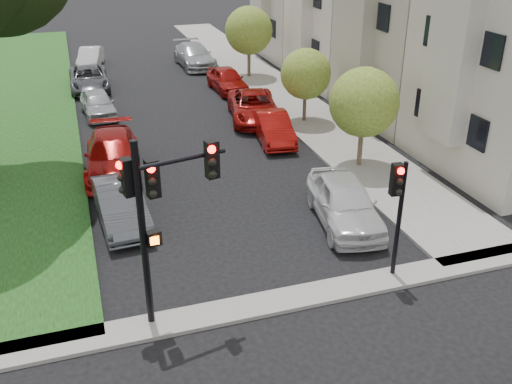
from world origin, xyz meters
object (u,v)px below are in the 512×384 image
object	(u,v)px
car_parked_0	(344,202)
car_parked_4	(194,55)
small_tree_c	(249,31)
car_parked_2	(254,107)
car_parked_5	(121,205)
traffic_signal_main	(157,201)
traffic_signal_secondary	(398,200)
car_parked_3	(227,80)
small_tree_a	(364,102)
car_parked_8	(89,79)
small_tree_b	(306,74)
car_parked_1	(273,128)
car_parked_7	(98,104)
car_parked_6	(112,155)
car_parked_9	(90,58)

from	to	relation	value
car_parked_0	car_parked_4	xyz separation A→B (m)	(0.04, 24.05, -0.02)
small_tree_c	car_parked_2	world-z (taller)	small_tree_c
small_tree_c	car_parked_5	distance (m)	20.41
traffic_signal_main	traffic_signal_secondary	world-z (taller)	traffic_signal_main
traffic_signal_secondary	car_parked_3	distance (m)	20.75
small_tree_a	car_parked_8	world-z (taller)	small_tree_a
small_tree_b	car_parked_2	world-z (taller)	small_tree_b
small_tree_a	car_parked_5	size ratio (longest dim) A/B	1.00
small_tree_b	small_tree_c	size ratio (longest dim) A/B	0.83
car_parked_4	car_parked_8	world-z (taller)	car_parked_4
car_parked_0	car_parked_1	size ratio (longest dim) A/B	1.14
traffic_signal_secondary	car_parked_0	distance (m)	3.88
car_parked_1	car_parked_7	distance (m)	9.99
car_parked_3	car_parked_6	distance (m)	12.87
car_parked_2	car_parked_8	size ratio (longest dim) A/B	1.06
small_tree_b	car_parked_1	distance (m)	3.72
car_parked_1	car_parked_3	xyz separation A→B (m)	(0.22, 8.93, 0.04)
car_parked_5	small_tree_b	bearing A→B (deg)	34.60
car_parked_0	car_parked_8	world-z (taller)	car_parked_0
traffic_signal_main	car_parked_4	world-z (taller)	traffic_signal_main
car_parked_6	car_parked_1	bearing A→B (deg)	15.41
car_parked_0	car_parked_9	world-z (taller)	car_parked_0
car_parked_3	small_tree_b	bearing A→B (deg)	-74.71
car_parked_1	car_parked_2	bearing A→B (deg)	95.55
traffic_signal_main	car_parked_8	xyz separation A→B (m)	(-0.60, 23.58, -2.87)
small_tree_a	car_parked_1	size ratio (longest dim) A/B	1.04
traffic_signal_secondary	car_parked_5	xyz separation A→B (m)	(-7.17, 5.82, -1.87)
car_parked_1	car_parked_3	distance (m)	8.93
small_tree_c	traffic_signal_secondary	xyz separation A→B (m)	(-2.96, -23.38, -0.47)
car_parked_0	car_parked_8	size ratio (longest dim) A/B	0.95
car_parked_3	car_parked_0	bearing A→B (deg)	-94.63
traffic_signal_main	car_parked_3	bearing A→B (deg)	70.35
small_tree_b	car_parked_2	bearing A→B (deg)	153.46
small_tree_a	car_parked_1	world-z (taller)	small_tree_a
car_parked_0	car_parked_2	world-z (taller)	car_parked_0
small_tree_a	car_parked_0	xyz separation A→B (m)	(-2.78, -4.24, -2.05)
small_tree_c	car_parked_3	bearing A→B (deg)	-129.38
traffic_signal_main	car_parked_7	distance (m)	18.41
small_tree_c	car_parked_4	xyz separation A→B (m)	(-2.75, 4.12, -2.27)
traffic_signal_main	car_parked_5	bearing A→B (deg)	95.37
car_parked_1	car_parked_8	distance (m)	14.19
car_parked_3	car_parked_5	bearing A→B (deg)	-120.84
car_parked_6	car_parked_8	distance (m)	13.24
car_parked_2	car_parked_3	world-z (taller)	car_parked_2
traffic_signal_main	car_parked_2	world-z (taller)	traffic_signal_main
car_parked_2	small_tree_a	bearing A→B (deg)	-61.50
small_tree_b	car_parked_3	world-z (taller)	small_tree_b
car_parked_4	car_parked_6	world-z (taller)	car_parked_6
car_parked_5	car_parked_7	bearing A→B (deg)	85.87
small_tree_c	car_parked_0	world-z (taller)	small_tree_c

